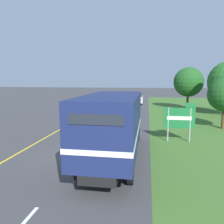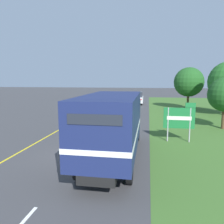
% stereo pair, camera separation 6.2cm
% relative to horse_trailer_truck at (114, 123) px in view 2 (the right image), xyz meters
% --- Properties ---
extents(ground_plane, '(200.00, 200.00, 0.00)m').
position_rel_horse_trailer_truck_xyz_m(ground_plane, '(-1.82, 0.26, -1.93)').
color(ground_plane, '#3D3D3F').
extents(edge_line_yellow, '(0.12, 56.98, 0.01)m').
position_rel_horse_trailer_truck_xyz_m(edge_line_yellow, '(-5.52, 12.66, -1.93)').
color(edge_line_yellow, yellow).
rests_on(edge_line_yellow, ground).
extents(centre_dash_near, '(0.12, 2.60, 0.01)m').
position_rel_horse_trailer_truck_xyz_m(centre_dash_near, '(-1.82, 0.57, -1.93)').
color(centre_dash_near, white).
rests_on(centre_dash_near, ground).
extents(centre_dash_mid_a, '(0.12, 2.60, 0.01)m').
position_rel_horse_trailer_truck_xyz_m(centre_dash_mid_a, '(-1.82, 7.17, -1.93)').
color(centre_dash_mid_a, white).
rests_on(centre_dash_mid_a, ground).
extents(centre_dash_mid_b, '(0.12, 2.60, 0.01)m').
position_rel_horse_trailer_truck_xyz_m(centre_dash_mid_b, '(-1.82, 13.77, -1.93)').
color(centre_dash_mid_b, white).
rests_on(centre_dash_mid_b, ground).
extents(centre_dash_far, '(0.12, 2.60, 0.01)m').
position_rel_horse_trailer_truck_xyz_m(centre_dash_far, '(-1.82, 20.37, -1.93)').
color(centre_dash_far, white).
rests_on(centre_dash_far, ground).
extents(centre_dash_farthest, '(0.12, 2.60, 0.01)m').
position_rel_horse_trailer_truck_xyz_m(centre_dash_farthest, '(-1.82, 26.97, -1.93)').
color(centre_dash_farthest, white).
rests_on(centre_dash_farthest, ground).
extents(horse_trailer_truck, '(2.50, 8.62, 3.42)m').
position_rel_horse_trailer_truck_xyz_m(horse_trailer_truck, '(0.00, 0.00, 0.00)').
color(horse_trailer_truck, black).
rests_on(horse_trailer_truck, ground).
extents(lead_car_white, '(1.80, 4.58, 1.97)m').
position_rel_horse_trailer_truck_xyz_m(lead_car_white, '(-3.46, 16.90, -0.94)').
color(lead_car_white, black).
rests_on(lead_car_white, ground).
extents(lead_car_silver_ahead, '(1.80, 3.94, 2.09)m').
position_rel_horse_trailer_truck_xyz_m(lead_car_silver_ahead, '(-0.03, 26.01, -0.90)').
color(lead_car_silver_ahead, black).
rests_on(lead_car_silver_ahead, ground).
extents(highway_sign, '(2.02, 0.09, 2.64)m').
position_rel_horse_trailer_truck_xyz_m(highway_sign, '(3.81, 3.95, -0.36)').
color(highway_sign, '#9E9EA3').
rests_on(highway_sign, ground).
extents(roadside_tree_far, '(4.08, 4.08, 5.83)m').
position_rel_horse_trailer_truck_xyz_m(roadside_tree_far, '(7.24, 21.16, 1.85)').
color(roadside_tree_far, brown).
rests_on(roadside_tree_far, ground).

